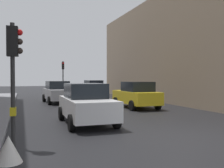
{
  "coord_description": "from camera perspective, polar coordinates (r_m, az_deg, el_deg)",
  "views": [
    {
      "loc": [
        -5.08,
        -7.25,
        1.99
      ],
      "look_at": [
        0.24,
        7.63,
        1.63
      ],
      "focal_mm": 40.64,
      "sensor_mm": 36.0,
      "label": 1
    }
  ],
  "objects": [
    {
      "name": "ground_plane",
      "position": [
        9.07,
        15.27,
        -11.43
      ],
      "size": [
        120.0,
        120.0,
        0.0
      ],
      "primitive_type": "plane",
      "color": "black"
    },
    {
      "name": "car_white_compact",
      "position": [
        11.2,
        -5.83,
        -4.41
      ],
      "size": [
        2.04,
        4.21,
        1.76
      ],
      "color": "silver",
      "rests_on": "ground"
    },
    {
      "name": "warning_sign_triangle",
      "position": [
        6.6,
        -22.27,
        -13.43
      ],
      "size": [
        0.64,
        0.64,
        0.65
      ],
      "primitive_type": "cone",
      "color": "silver",
      "rests_on": "ground"
    },
    {
      "name": "traffic_light_near_left",
      "position": [
        7.68,
        -21.28,
        4.63
      ],
      "size": [
        0.44,
        0.26,
        3.55
      ],
      "color": "#2D2D2D",
      "rests_on": "ground"
    },
    {
      "name": "traffic_light_far_median",
      "position": [
        29.69,
        -10.96,
        2.7
      ],
      "size": [
        0.25,
        0.43,
        3.96
      ],
      "color": "#2D2D2D",
      "rests_on": "ground"
    },
    {
      "name": "building_facade_right",
      "position": [
        25.68,
        21.14,
        6.86
      ],
      "size": [
        12.0,
        25.24,
        9.03
      ],
      "primitive_type": "cube",
      "color": "gray",
      "rests_on": "ground"
    },
    {
      "name": "car_blue_van",
      "position": [
        28.68,
        -4.31,
        -0.92
      ],
      "size": [
        2.26,
        4.32,
        1.76
      ],
      "color": "navy",
      "rests_on": "ground"
    },
    {
      "name": "car_yellow_taxi",
      "position": [
        17.1,
        5.46,
        -2.44
      ],
      "size": [
        2.06,
        4.22,
        1.76
      ],
      "color": "yellow",
      "rests_on": "ground"
    },
    {
      "name": "car_silver_hatchback",
      "position": [
        20.99,
        -12.09,
        -1.77
      ],
      "size": [
        2.24,
        4.31,
        1.76
      ],
      "color": "#BCBCC1",
      "rests_on": "ground"
    }
  ]
}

